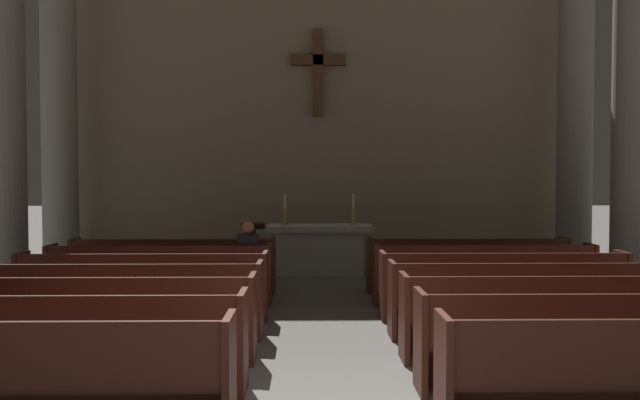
{
  "coord_description": "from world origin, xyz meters",
  "views": [
    {
      "loc": [
        -0.21,
        -5.11,
        2.01
      ],
      "look_at": [
        0.0,
        7.59,
        1.55
      ],
      "focal_mm": 37.7,
      "sensor_mm": 36.0,
      "label": 1
    }
  ],
  "objects_px": {
    "pew_right_row_4": "(528,299)",
    "pew_right_row_5": "(503,285)",
    "column_right_third": "(634,85)",
    "lone_worshipper": "(248,261)",
    "pew_left_row_4": "(122,300)",
    "column_left_third": "(3,83)",
    "pew_left_row_3": "(95,319)",
    "column_right_fourth": "(575,101)",
    "altar": "(319,248)",
    "pew_right_row_3": "(560,317)",
    "candlestick_right": "(353,215)",
    "pew_left_row_5": "(143,286)",
    "lectern": "(253,254)",
    "pew_right_row_2": "(602,341)",
    "pew_left_row_2": "(58,343)",
    "pew_left_row_1": "(6,378)",
    "candlestick_left": "(285,215)",
    "pew_left_row_7": "(174,266)",
    "column_left_fourth": "(59,100)",
    "pew_left_row_6": "(160,275)",
    "pew_right_row_6": "(483,274)",
    "pew_right_row_7": "(467,265)"
  },
  "relations": [
    {
      "from": "altar",
      "to": "candlestick_right",
      "type": "distance_m",
      "value": 0.97
    },
    {
      "from": "column_left_third",
      "to": "candlestick_right",
      "type": "distance_m",
      "value": 6.91
    },
    {
      "from": "pew_right_row_5",
      "to": "lone_worshipper",
      "type": "xyz_separation_m",
      "value": [
        -3.67,
        1.1,
        0.22
      ]
    },
    {
      "from": "pew_right_row_2",
      "to": "altar",
      "type": "height_order",
      "value": "altar"
    },
    {
      "from": "altar",
      "to": "pew_left_row_5",
      "type": "bearing_deg",
      "value": -119.75
    },
    {
      "from": "pew_left_row_2",
      "to": "pew_left_row_7",
      "type": "height_order",
      "value": "same"
    },
    {
      "from": "altar",
      "to": "pew_left_row_7",
      "type": "bearing_deg",
      "value": -137.82
    },
    {
      "from": "pew_right_row_5",
      "to": "pew_right_row_3",
      "type": "bearing_deg",
      "value": -90.0
    },
    {
      "from": "candlestick_right",
      "to": "lectern",
      "type": "relative_size",
      "value": 0.55
    },
    {
      "from": "pew_left_row_4",
      "to": "lone_worshipper",
      "type": "relative_size",
      "value": 2.61
    },
    {
      "from": "pew_left_row_3",
      "to": "pew_right_row_3",
      "type": "bearing_deg",
      "value": 0.0
    },
    {
      "from": "pew_right_row_2",
      "to": "altar",
      "type": "relative_size",
      "value": 1.57
    },
    {
      "from": "pew_left_row_5",
      "to": "pew_right_row_3",
      "type": "bearing_deg",
      "value": -22.87
    },
    {
      "from": "pew_left_row_3",
      "to": "column_right_third",
      "type": "bearing_deg",
      "value": 28.97
    },
    {
      "from": "column_right_third",
      "to": "lone_worshipper",
      "type": "bearing_deg",
      "value": -169.84
    },
    {
      "from": "column_left_third",
      "to": "column_right_fourth",
      "type": "relative_size",
      "value": 1.0
    },
    {
      "from": "pew_right_row_2",
      "to": "lectern",
      "type": "bearing_deg",
      "value": 120.55
    },
    {
      "from": "pew_right_row_4",
      "to": "pew_left_row_3",
      "type": "bearing_deg",
      "value": -168.09
    },
    {
      "from": "column_right_third",
      "to": "lectern",
      "type": "distance_m",
      "value": 7.41
    },
    {
      "from": "pew_right_row_5",
      "to": "pew_right_row_6",
      "type": "distance_m",
      "value": 1.06
    },
    {
      "from": "pew_left_row_3",
      "to": "altar",
      "type": "height_order",
      "value": "altar"
    },
    {
      "from": "candlestick_left",
      "to": "pew_left_row_6",
      "type": "bearing_deg",
      "value": -118.52
    },
    {
      "from": "column_right_fourth",
      "to": "lone_worshipper",
      "type": "distance_m",
      "value": 8.13
    },
    {
      "from": "pew_left_row_1",
      "to": "column_left_third",
      "type": "xyz_separation_m",
      "value": [
        -2.92,
        6.52,
        3.11
      ]
    },
    {
      "from": "pew_left_row_6",
      "to": "column_right_fourth",
      "type": "bearing_deg",
      "value": 25.62
    },
    {
      "from": "column_left_fourth",
      "to": "column_right_third",
      "type": "bearing_deg",
      "value": -13.42
    },
    {
      "from": "column_left_third",
      "to": "lectern",
      "type": "xyz_separation_m",
      "value": [
        4.18,
        0.92,
        -3.04
      ]
    },
    {
      "from": "pew_right_row_5",
      "to": "column_left_fourth",
      "type": "bearing_deg",
      "value": 148.49
    },
    {
      "from": "pew_right_row_4",
      "to": "column_right_fourth",
      "type": "xyz_separation_m",
      "value": [
        2.92,
        5.93,
        3.11
      ]
    },
    {
      "from": "pew_left_row_3",
      "to": "pew_right_row_4",
      "type": "bearing_deg",
      "value": 11.91
    },
    {
      "from": "column_right_third",
      "to": "candlestick_right",
      "type": "distance_m",
      "value": 5.71
    },
    {
      "from": "candlestick_left",
      "to": "candlestick_right",
      "type": "distance_m",
      "value": 1.4
    },
    {
      "from": "lectern",
      "to": "pew_left_row_4",
      "type": "bearing_deg",
      "value": -106.5
    },
    {
      "from": "pew_left_row_1",
      "to": "pew_right_row_5",
      "type": "bearing_deg",
      "value": 40.15
    },
    {
      "from": "pew_left_row_6",
      "to": "column_left_third",
      "type": "xyz_separation_m",
      "value": [
        -2.92,
        1.22,
        3.11
      ]
    },
    {
      "from": "pew_right_row_7",
      "to": "candlestick_left",
      "type": "relative_size",
      "value": 5.46
    },
    {
      "from": "pew_left_row_7",
      "to": "pew_left_row_4",
      "type": "bearing_deg",
      "value": -90.0
    },
    {
      "from": "pew_right_row_2",
      "to": "pew_right_row_7",
      "type": "relative_size",
      "value": 1.0
    },
    {
      "from": "pew_left_row_2",
      "to": "lone_worshipper",
      "type": "xyz_separation_m",
      "value": [
        1.36,
        4.28,
        0.22
      ]
    },
    {
      "from": "pew_left_row_4",
      "to": "column_left_third",
      "type": "xyz_separation_m",
      "value": [
        -2.92,
        3.34,
        3.11
      ]
    },
    {
      "from": "pew_left_row_7",
      "to": "column_right_fourth",
      "type": "distance_m",
      "value": 8.97
    },
    {
      "from": "pew_left_row_2",
      "to": "pew_left_row_4",
      "type": "height_order",
      "value": "same"
    },
    {
      "from": "pew_left_row_1",
      "to": "pew_right_row_5",
      "type": "height_order",
      "value": "same"
    },
    {
      "from": "pew_left_row_1",
      "to": "pew_left_row_3",
      "type": "relative_size",
      "value": 1.0
    },
    {
      "from": "pew_right_row_4",
      "to": "pew_right_row_5",
      "type": "distance_m",
      "value": 1.06
    },
    {
      "from": "pew_left_row_5",
      "to": "lectern",
      "type": "distance_m",
      "value": 3.44
    },
    {
      "from": "pew_right_row_2",
      "to": "pew_right_row_3",
      "type": "relative_size",
      "value": 1.0
    },
    {
      "from": "pew_right_row_2",
      "to": "candlestick_left",
      "type": "distance_m",
      "value": 8.27
    },
    {
      "from": "pew_right_row_4",
      "to": "candlestick_right",
      "type": "distance_m",
      "value": 5.8
    },
    {
      "from": "pew_right_row_3",
      "to": "altar",
      "type": "distance_m",
      "value": 6.99
    }
  ]
}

